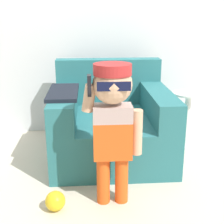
{
  "coord_description": "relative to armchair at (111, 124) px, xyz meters",
  "views": [
    {
      "loc": [
        -0.17,
        -2.61,
        1.26
      ],
      "look_at": [
        0.0,
        -0.34,
        0.54
      ],
      "focal_mm": 50.0,
      "sensor_mm": 36.0,
      "label": 1
    }
  ],
  "objects": [
    {
      "name": "person_child",
      "position": [
        -0.04,
        -0.79,
        0.35
      ],
      "size": [
        0.4,
        0.3,
        0.97
      ],
      "color": "#E05119",
      "rests_on": "ground_plane"
    },
    {
      "name": "ground_plane",
      "position": [
        -0.03,
        -0.08,
        -0.3
      ],
      "size": [
        10.0,
        10.0,
        0.0
      ],
      "primitive_type": "plane",
      "color": "beige"
    },
    {
      "name": "toy_ball",
      "position": [
        -0.44,
        -0.86,
        -0.23
      ],
      "size": [
        0.14,
        0.14,
        0.14
      ],
      "color": "yellow",
      "rests_on": "ground_plane"
    },
    {
      "name": "side_table",
      "position": [
        0.75,
        0.12,
        0.03
      ],
      "size": [
        0.31,
        0.31,
        0.55
      ],
      "color": "white",
      "rests_on": "ground_plane"
    },
    {
      "name": "wall_back",
      "position": [
        -0.03,
        0.69,
        1.0
      ],
      "size": [
        10.0,
        0.05,
        2.6
      ],
      "color": "silver",
      "rests_on": "ground_plane"
    },
    {
      "name": "armchair",
      "position": [
        0.0,
        0.0,
        0.0
      ],
      "size": [
        1.05,
        1.05,
        0.84
      ],
      "color": "#286B70",
      "rests_on": "ground_plane"
    }
  ]
}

